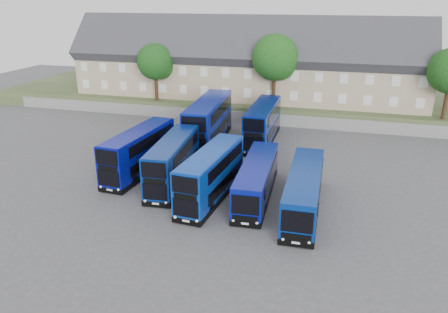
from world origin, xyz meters
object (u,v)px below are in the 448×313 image
Objects in this scene: dd_front_left at (139,153)px; tree_mid at (276,59)px; coach_east_a at (257,180)px; tree_west at (156,63)px; dd_front_mid at (173,163)px.

tree_mid reaches higher than dd_front_left.
coach_east_a is at bearing -83.96° from tree_mid.
dd_front_left is 21.89m from tree_west.
dd_front_left is 11.66m from coach_east_a.
tree_mid is (-2.41, 22.75, 6.61)m from coach_east_a.
coach_east_a is at bearing -50.40° from tree_west.
tree_mid is at bearing 92.92° from coach_east_a.
tree_mid is at bearing 71.48° from dd_front_mid.
dd_front_left is 4.14m from dd_front_mid.
dd_front_mid is at bearing -15.79° from dd_front_left.
tree_mid is (9.05, 20.62, 6.09)m from dd_front_left.
coach_east_a is (7.56, -0.72, -0.48)m from dd_front_mid.
dd_front_mid is at bearing -63.26° from tree_west.
dd_front_mid is 24.65m from tree_west.
dd_front_mid is (3.90, -1.41, -0.04)m from dd_front_left.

